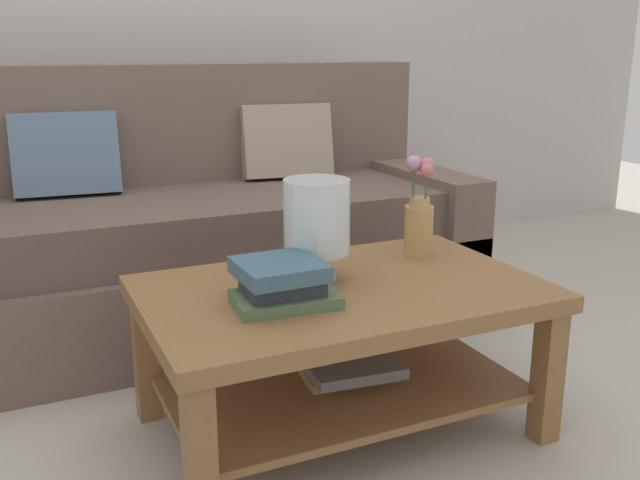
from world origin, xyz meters
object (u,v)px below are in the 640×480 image
(couch, at_px, (202,237))
(coffee_table, at_px, (342,327))
(glass_hurricane_vase, at_px, (317,219))
(book_stack_main, at_px, (282,283))
(flower_pitcher, at_px, (419,214))

(couch, bearing_deg, coffee_table, -82.94)
(couch, bearing_deg, glass_hurricane_vase, -84.78)
(book_stack_main, height_order, flower_pitcher, flower_pitcher)
(couch, xyz_separation_m, glass_hurricane_vase, (0.09, -0.96, 0.28))
(couch, height_order, flower_pitcher, couch)
(couch, xyz_separation_m, flower_pitcher, (0.49, -0.88, 0.24))
(couch, xyz_separation_m, coffee_table, (0.13, -1.05, -0.03))
(coffee_table, relative_size, flower_pitcher, 3.41)
(couch, relative_size, flower_pitcher, 6.53)
(couch, height_order, book_stack_main, couch)
(glass_hurricane_vase, bearing_deg, couch, 95.22)
(coffee_table, bearing_deg, book_stack_main, -161.93)
(coffee_table, relative_size, glass_hurricane_vase, 3.81)
(glass_hurricane_vase, height_order, flower_pitcher, flower_pitcher)
(couch, bearing_deg, flower_pitcher, -60.65)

